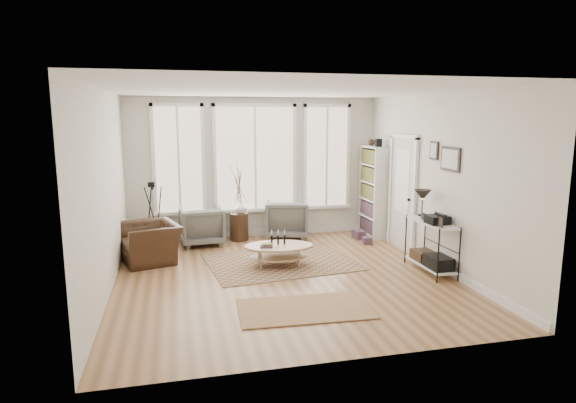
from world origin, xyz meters
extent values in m
plane|color=#A17248|center=(0.00, 0.00, 0.00)|extent=(5.50, 5.50, 0.00)
plane|color=white|center=(0.00, 0.00, 2.90)|extent=(5.50, 5.50, 0.00)
cube|color=silver|center=(0.00, 2.75, 1.45)|extent=(5.20, 0.04, 2.90)
cube|color=silver|center=(0.00, -2.75, 1.45)|extent=(5.20, 0.04, 2.90)
cube|color=silver|center=(-2.60, 0.00, 1.45)|extent=(0.04, 5.50, 2.90)
cube|color=silver|center=(2.60, 0.00, 1.45)|extent=(0.04, 5.50, 2.90)
cube|color=white|center=(0.00, 2.74, 0.06)|extent=(5.10, 0.04, 0.12)
cube|color=white|center=(2.58, 0.00, 0.06)|extent=(0.03, 5.40, 0.12)
cube|color=tan|center=(0.00, 2.73, 1.65)|extent=(1.60, 0.03, 2.10)
cube|color=tan|center=(-1.55, 2.73, 1.65)|extent=(0.90, 0.03, 2.10)
cube|color=tan|center=(1.55, 2.73, 1.65)|extent=(0.90, 0.03, 2.10)
cube|color=white|center=(0.00, 2.71, 1.65)|extent=(1.74, 0.06, 2.24)
cube|color=white|center=(-1.55, 2.71, 1.65)|extent=(1.04, 0.06, 2.24)
cube|color=white|center=(1.55, 2.71, 1.65)|extent=(1.04, 0.06, 2.24)
cube|color=white|center=(0.00, 2.69, 0.57)|extent=(4.10, 0.12, 0.06)
cube|color=silver|center=(2.58, 1.15, 1.05)|extent=(0.04, 0.88, 2.10)
cube|color=white|center=(2.56, 1.15, 1.30)|extent=(0.01, 0.55, 1.20)
cube|color=white|center=(2.56, 0.66, 1.05)|extent=(0.06, 0.08, 2.18)
cube|color=white|center=(2.56, 1.64, 1.05)|extent=(0.06, 0.08, 2.18)
cube|color=white|center=(2.56, 1.15, 2.14)|extent=(0.06, 1.06, 0.08)
sphere|color=black|center=(2.53, 0.82, 1.00)|extent=(0.06, 0.06, 0.06)
cube|color=white|center=(2.43, 1.81, 0.95)|extent=(0.30, 0.03, 1.90)
cube|color=white|center=(2.43, 2.63, 0.95)|extent=(0.30, 0.03, 1.90)
cube|color=white|center=(2.58, 2.23, 0.95)|extent=(0.02, 0.85, 1.90)
cube|color=white|center=(2.43, 2.23, 0.95)|extent=(0.30, 0.81, 1.90)
cube|color=maroon|center=(2.43, 2.23, 0.95)|extent=(0.24, 0.75, 1.76)
cube|color=black|center=(2.43, 2.02, 1.98)|extent=(0.12, 0.10, 0.16)
sphere|color=#362214|center=(2.43, 2.38, 1.97)|extent=(0.14, 0.14, 0.14)
cube|color=white|center=(2.38, -0.30, 0.12)|extent=(0.37, 1.07, 0.03)
cube|color=white|center=(2.38, -0.30, 0.82)|extent=(0.37, 1.07, 0.02)
cylinder|color=black|center=(2.20, -0.83, 0.42)|extent=(0.02, 0.02, 0.85)
cylinder|color=black|center=(2.56, -0.83, 0.42)|extent=(0.02, 0.02, 0.85)
cylinder|color=black|center=(2.20, 0.23, 0.42)|extent=(0.02, 0.02, 0.85)
cylinder|color=black|center=(2.56, 0.23, 0.42)|extent=(0.02, 0.02, 0.85)
cylinder|color=black|center=(2.38, 0.05, 0.88)|extent=(0.14, 0.14, 0.02)
cylinder|color=black|center=(2.38, 0.05, 1.01)|extent=(0.02, 0.02, 0.30)
cone|color=black|center=(2.38, 0.05, 1.21)|extent=(0.28, 0.28, 0.18)
cube|color=black|center=(2.38, -0.45, 0.91)|extent=(0.32, 0.30, 0.13)
cube|color=black|center=(2.38, -0.55, 0.23)|extent=(0.32, 0.45, 0.20)
cube|color=#362214|center=(2.38, -0.08, 0.21)|extent=(0.32, 0.40, 0.16)
cube|color=black|center=(2.28, -0.72, 0.91)|extent=(0.02, 0.10, 0.14)
cube|color=black|center=(2.28, -0.18, 0.91)|extent=(0.02, 0.10, 0.12)
cube|color=black|center=(2.58, -0.40, 1.85)|extent=(0.03, 0.52, 0.38)
cube|color=white|center=(2.56, -0.40, 1.85)|extent=(0.01, 0.44, 0.30)
cube|color=black|center=(2.58, 0.10, 1.95)|extent=(0.03, 0.24, 0.30)
cube|color=white|center=(2.56, 0.10, 1.95)|extent=(0.01, 0.18, 0.24)
cube|color=brown|center=(0.12, 0.76, 0.01)|extent=(2.68, 2.14, 0.01)
cube|color=brown|center=(-0.04, -1.35, 0.01)|extent=(1.78, 1.04, 0.01)
ellipsoid|color=tan|center=(0.03, 0.56, 0.16)|extent=(1.03, 0.70, 0.03)
ellipsoid|color=tan|center=(0.03, 0.56, 0.35)|extent=(1.21, 0.83, 0.04)
cylinder|color=tan|center=(-0.29, 0.38, 0.16)|extent=(0.03, 0.03, 0.33)
cylinder|color=tan|center=(0.35, 0.38, 0.16)|extent=(0.03, 0.03, 0.33)
cylinder|color=tan|center=(-0.29, 0.75, 0.16)|extent=(0.03, 0.03, 0.33)
cylinder|color=tan|center=(0.35, 0.75, 0.16)|extent=(0.03, 0.03, 0.33)
cylinder|color=black|center=(-0.08, 0.61, 0.45)|extent=(0.03, 0.03, 0.16)
cylinder|color=black|center=(0.03, 0.61, 0.45)|extent=(0.03, 0.03, 0.16)
cylinder|color=black|center=(0.14, 0.61, 0.45)|extent=(0.03, 0.03, 0.16)
cube|color=#2E4A28|center=(-0.19, 0.48, 0.39)|extent=(0.20, 0.15, 0.05)
imported|color=slate|center=(-1.16, 2.29, 0.38)|extent=(0.87, 0.90, 0.75)
imported|color=slate|center=(0.62, 2.45, 0.40)|extent=(1.05, 1.07, 0.80)
cylinder|color=#362214|center=(-0.39, 2.45, 0.28)|extent=(0.37, 0.37, 0.56)
imported|color=silver|center=(-0.35, 2.45, 0.69)|extent=(0.28, 0.28, 0.26)
imported|color=#362214|center=(-2.10, 1.34, 0.34)|extent=(1.25, 1.17, 0.67)
cylinder|color=black|center=(-2.06, 2.08, 1.19)|extent=(0.05, 0.05, 0.05)
cube|color=black|center=(-2.06, 2.08, 1.25)|extent=(0.15, 0.13, 0.09)
cylinder|color=black|center=(-2.06, 2.01, 1.25)|extent=(0.05, 0.07, 0.05)
cube|color=maroon|center=(2.05, 2.01, 0.08)|extent=(0.24, 0.28, 0.17)
cube|color=maroon|center=(2.05, 1.56, 0.07)|extent=(0.20, 0.24, 0.14)
camera|label=1|loc=(-1.62, -7.13, 2.51)|focal=30.00mm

